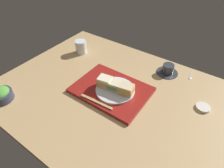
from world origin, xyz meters
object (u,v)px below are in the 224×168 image
(sandwich_near, at_px, (105,82))
(small_sauce_dish, at_px, (203,107))
(sandwich_plate, at_px, (115,90))
(sandwich_middle, at_px, (115,86))
(coffee_cup, at_px, (168,70))
(sandwich_far, at_px, (126,89))
(teaspoon, at_px, (190,77))
(drinking_glass, at_px, (81,47))
(chopsticks_pair, at_px, (96,102))
(salad_bowl, at_px, (0,95))

(sandwich_near, height_order, small_sauce_dish, sandwich_near)
(sandwich_plate, height_order, small_sauce_dish, sandwich_plate)
(sandwich_near, distance_m, sandwich_middle, 0.07)
(sandwich_near, height_order, sandwich_middle, sandwich_near)
(coffee_cup, bearing_deg, sandwich_far, -106.57)
(sandwich_middle, relative_size, teaspoon, 0.88)
(sandwich_far, distance_m, small_sauce_dish, 0.41)
(sandwich_middle, relative_size, drinking_glass, 0.89)
(sandwich_middle, xyz_separation_m, small_sauce_dish, (0.44, 0.17, -0.05))
(sandwich_middle, bearing_deg, chopsticks_pair, -103.52)
(sandwich_middle, height_order, sandwich_far, sandwich_far)
(salad_bowl, height_order, chopsticks_pair, salad_bowl)
(sandwich_middle, xyz_separation_m, salad_bowl, (-0.49, -0.40, -0.02))
(sandwich_middle, relative_size, small_sauce_dish, 1.16)
(salad_bowl, relative_size, small_sauce_dish, 1.77)
(coffee_cup, height_order, drinking_glass, drinking_glass)
(small_sauce_dish, relative_size, teaspoon, 0.76)
(sandwich_far, distance_m, coffee_cup, 0.36)
(sandwich_far, relative_size, coffee_cup, 0.64)
(sandwich_middle, distance_m, salad_bowl, 0.63)
(teaspoon, bearing_deg, coffee_cup, -163.04)
(sandwich_plate, relative_size, salad_bowl, 1.72)
(sandwich_middle, distance_m, sandwich_far, 0.07)
(sandwich_far, xyz_separation_m, small_sauce_dish, (0.38, 0.16, -0.05))
(chopsticks_pair, height_order, drinking_glass, drinking_glass)
(sandwich_far, bearing_deg, sandwich_near, -172.03)
(sandwich_plate, relative_size, coffee_cup, 1.61)
(salad_bowl, xyz_separation_m, chopsticks_pair, (0.46, 0.27, -0.01))
(sandwich_middle, height_order, chopsticks_pair, sandwich_middle)
(sandwich_near, bearing_deg, chopsticks_pair, -74.27)
(sandwich_far, relative_size, salad_bowl, 0.69)
(small_sauce_dish, bearing_deg, sandwich_middle, -158.75)
(sandwich_far, bearing_deg, chopsticks_pair, -124.76)
(sandwich_plate, relative_size, small_sauce_dish, 3.04)
(sandwich_far, xyz_separation_m, chopsticks_pair, (-0.10, -0.14, -0.04))
(sandwich_plate, bearing_deg, sandwich_near, -172.03)
(salad_bowl, height_order, teaspoon, salad_bowl)
(sandwich_far, relative_size, teaspoon, 0.92)
(small_sauce_dish, bearing_deg, chopsticks_pair, -147.42)
(sandwich_near, distance_m, coffee_cup, 0.43)
(drinking_glass, bearing_deg, salad_bowl, -93.25)
(sandwich_plate, relative_size, sandwich_middle, 2.63)
(salad_bowl, xyz_separation_m, small_sauce_dish, (0.93, 0.57, -0.03))
(sandwich_middle, height_order, drinking_glass, drinking_glass)
(drinking_glass, bearing_deg, small_sauce_dish, -2.91)
(sandwich_middle, relative_size, chopsticks_pair, 0.42)
(coffee_cup, xyz_separation_m, teaspoon, (0.14, 0.04, -0.02))
(sandwich_plate, height_order, sandwich_near, sandwich_near)
(drinking_glass, height_order, small_sauce_dish, drinking_glass)
(salad_bowl, distance_m, drinking_glass, 0.62)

